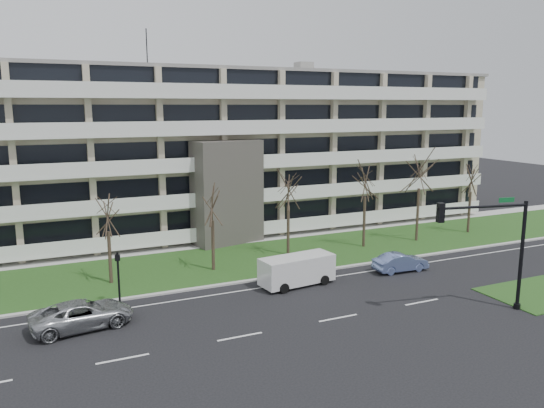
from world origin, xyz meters
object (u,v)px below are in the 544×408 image
blue_sedan (400,262)px  white_van (298,268)px  traffic_signal (494,239)px  pedestrian_signal (118,272)px  silver_pickup (82,315)px

blue_sedan → white_van: size_ratio=0.77×
traffic_signal → pedestrian_signal: 22.14m
silver_pickup → traffic_signal: bearing=-116.8°
blue_sedan → traffic_signal: traffic_signal is taller
silver_pickup → white_van: white_van is taller
blue_sedan → pedestrian_signal: bearing=88.2°
white_van → traffic_signal: 12.42m
blue_sedan → white_van: white_van is taller
white_van → pedestrian_signal: bearing=167.8°
pedestrian_signal → white_van: bearing=3.7°
blue_sedan → pedestrian_signal: size_ratio=1.24×
blue_sedan → white_van: 8.22m
traffic_signal → pedestrian_signal: bearing=163.6°
silver_pickup → white_van: bearing=-92.1°
silver_pickup → pedestrian_signal: 3.78m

